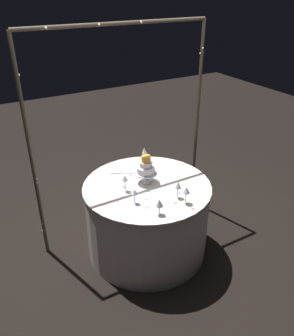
{
  "coord_description": "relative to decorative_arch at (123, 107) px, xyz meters",
  "views": [
    {
      "loc": [
        -1.44,
        -2.51,
        2.55
      ],
      "look_at": [
        0.0,
        0.0,
        0.98
      ],
      "focal_mm": 36.99,
      "sensor_mm": 36.0,
      "label": 1
    }
  ],
  "objects": [
    {
      "name": "ground_plane",
      "position": [
        -0.0,
        -0.48,
        -1.45
      ],
      "size": [
        12.0,
        12.0,
        0.0
      ],
      "primitive_type": "plane",
      "color": "black"
    },
    {
      "name": "rose_petal_6",
      "position": [
        0.15,
        -1.03,
        -0.65
      ],
      "size": [
        0.04,
        0.04,
        0.0
      ],
      "primitive_type": "ellipsoid",
      "rotation": [
        0.0,
        0.0,
        4.99
      ],
      "color": "#EA6B84",
      "rests_on": "main_table"
    },
    {
      "name": "wine_glass_1",
      "position": [
        0.14,
        -0.81,
        -0.53
      ],
      "size": [
        0.06,
        0.06,
        0.17
      ],
      "color": "silver",
      "rests_on": "main_table"
    },
    {
      "name": "main_table",
      "position": [
        -0.0,
        -0.48,
        -1.05
      ],
      "size": [
        1.26,
        1.26,
        0.79
      ],
      "color": "silver",
      "rests_on": "ground"
    },
    {
      "name": "wine_glass_5",
      "position": [
        -0.25,
        -0.7,
        -0.55
      ],
      "size": [
        0.06,
        0.06,
        0.15
      ],
      "color": "silver",
      "rests_on": "main_table"
    },
    {
      "name": "wine_glass_3",
      "position": [
        0.15,
        -0.92,
        -0.52
      ],
      "size": [
        0.07,
        0.07,
        0.17
      ],
      "color": "silver",
      "rests_on": "main_table"
    },
    {
      "name": "rose_petal_0",
      "position": [
        0.15,
        -0.25,
        -0.65
      ],
      "size": [
        0.03,
        0.04,
        0.0
      ],
      "primitive_type": "ellipsoid",
      "rotation": [
        0.0,
        0.0,
        2.06
      ],
      "color": "#EA6B84",
      "rests_on": "main_table"
    },
    {
      "name": "tiered_cake",
      "position": [
        0.02,
        -0.43,
        -0.49
      ],
      "size": [
        0.22,
        0.22,
        0.29
      ],
      "color": "silver",
      "rests_on": "main_table"
    },
    {
      "name": "rose_petal_11",
      "position": [
        0.19,
        -0.77,
        -0.65
      ],
      "size": [
        0.03,
        0.04,
        0.0
      ],
      "primitive_type": "ellipsoid",
      "rotation": [
        0.0,
        0.0,
        4.43
      ],
      "color": "#EA6B84",
      "rests_on": "main_table"
    },
    {
      "name": "rose_petal_5",
      "position": [
        -0.05,
        -0.24,
        -0.65
      ],
      "size": [
        0.03,
        0.04,
        0.0
      ],
      "primitive_type": "ellipsoid",
      "rotation": [
        0.0,
        0.0,
        5.08
      ],
      "color": "#EA6B84",
      "rests_on": "main_table"
    },
    {
      "name": "wine_glass_4",
      "position": [
        -0.23,
        -0.47,
        -0.53
      ],
      "size": [
        0.06,
        0.06,
        0.17
      ],
      "color": "silver",
      "rests_on": "main_table"
    },
    {
      "name": "rose_petal_7",
      "position": [
        -0.19,
        -0.82,
        -0.65
      ],
      "size": [
        0.04,
        0.04,
        0.0
      ],
      "primitive_type": "ellipsoid",
      "rotation": [
        0.0,
        0.0,
        4.14
      ],
      "color": "#EA6B84",
      "rests_on": "main_table"
    },
    {
      "name": "cake_knife",
      "position": [
        -0.11,
        -0.16,
        -0.65
      ],
      "size": [
        0.27,
        0.15,
        0.01
      ],
      "color": "silver",
      "rests_on": "main_table"
    },
    {
      "name": "decorative_arch",
      "position": [
        0.0,
        0.0,
        0.0
      ],
      "size": [
        1.95,
        0.05,
        2.24
      ],
      "color": "#473D2D",
      "rests_on": "ground"
    },
    {
      "name": "rose_petal_4",
      "position": [
        -0.37,
        -0.6,
        -0.65
      ],
      "size": [
        0.03,
        0.02,
        0.0
      ],
      "primitive_type": "ellipsoid",
      "rotation": [
        0.0,
        0.0,
        0.19
      ],
      "color": "#EA6B84",
      "rests_on": "main_table"
    },
    {
      "name": "rose_petal_10",
      "position": [
        -0.21,
        -0.4,
        -0.65
      ],
      "size": [
        0.05,
        0.04,
        0.0
      ],
      "primitive_type": "ellipsoid",
      "rotation": [
        0.0,
        0.0,
        2.69
      ],
      "color": "#EA6B84",
      "rests_on": "main_table"
    },
    {
      "name": "rose_petal_8",
      "position": [
        0.14,
        -0.06,
        -0.65
      ],
      "size": [
        0.03,
        0.02,
        0.0
      ],
      "primitive_type": "ellipsoid",
      "rotation": [
        0.0,
        0.0,
        3.25
      ],
      "color": "#EA6B84",
      "rests_on": "main_table"
    },
    {
      "name": "wine_glass_0",
      "position": [
        0.23,
        -0.03,
        -0.53
      ],
      "size": [
        0.06,
        0.06,
        0.17
      ],
      "color": "silver",
      "rests_on": "main_table"
    },
    {
      "name": "rose_petal_1",
      "position": [
        -0.13,
        -0.7,
        -0.65
      ],
      "size": [
        0.03,
        0.03,
        0.0
      ],
      "primitive_type": "ellipsoid",
      "rotation": [
        0.0,
        0.0,
        3.57
      ],
      "color": "#EA6B84",
      "rests_on": "main_table"
    },
    {
      "name": "rose_petal_3",
      "position": [
        -0.11,
        -0.12,
        -0.65
      ],
      "size": [
        0.03,
        0.03,
        0.0
      ],
      "primitive_type": "ellipsoid",
      "rotation": [
        0.0,
        0.0,
        3.93
      ],
      "color": "#EA6B84",
      "rests_on": "main_table"
    },
    {
      "name": "rose_petal_2",
      "position": [
        0.28,
        -0.16,
        -0.65
      ],
      "size": [
        0.03,
        0.03,
        0.0
      ],
      "primitive_type": "ellipsoid",
      "rotation": [
        0.0,
        0.0,
        5.11
      ],
      "color": "#EA6B84",
      "rests_on": "main_table"
    },
    {
      "name": "rose_petal_9",
      "position": [
        0.06,
        -0.88,
        -0.65
      ],
      "size": [
        0.04,
        0.03,
        0.0
      ],
      "primitive_type": "ellipsoid",
      "rotation": [
        0.0,
        0.0,
        3.03
      ],
      "color": "#EA6B84",
      "rests_on": "main_table"
    },
    {
      "name": "wine_glass_2",
      "position": [
        -0.15,
        -0.95,
        -0.54
      ],
      "size": [
        0.07,
        0.07,
        0.15
      ],
      "color": "silver",
      "rests_on": "main_table"
    }
  ]
}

